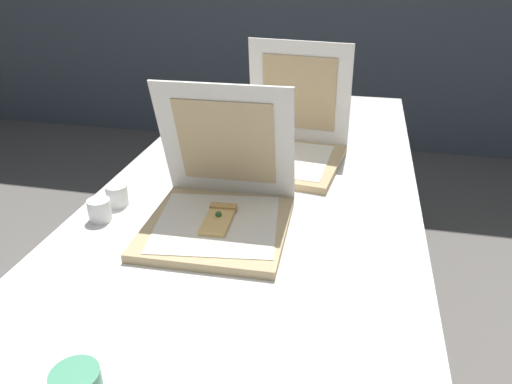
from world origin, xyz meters
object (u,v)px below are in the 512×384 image
napkin_pile (275,377)px  cup_white_near_center (117,195)px  table (260,201)px  pizza_box_middle (288,145)px  cup_white_near_left (100,210)px  cup_white_far (217,132)px  pizza_box_front (219,208)px

napkin_pile → cup_white_near_center: bearing=136.7°
table → pizza_box_middle: size_ratio=5.34×
pizza_box_middle → cup_white_near_center: (-0.40, -0.40, -0.03)m
table → cup_white_near_left: bearing=-142.5°
table → cup_white_far: (-0.23, 0.34, 0.08)m
cup_white_near_center → napkin_pile: size_ratio=0.37×
table → cup_white_far: size_ratio=35.65×
cup_white_near_left → cup_white_far: 0.63m
cup_white_near_left → pizza_box_middle: bearing=49.9°
cup_white_far → cup_white_near_center: bearing=-102.9°
cup_white_near_center → pizza_box_front: bearing=-9.0°
cup_white_near_left → napkin_pile: cup_white_near_left is taller
cup_white_near_center → napkin_pile: bearing=-43.3°
pizza_box_front → pizza_box_middle: 0.46m
table → pizza_box_front: (-0.05, -0.24, 0.10)m
napkin_pile → cup_white_near_left: bearing=142.4°
table → napkin_pile: napkin_pile is taller
pizza_box_front → cup_white_far: bearing=105.5°
pizza_box_front → cup_white_far: 0.60m
pizza_box_middle → cup_white_near_center: 0.56m
cup_white_near_left → cup_white_near_center: bearing=85.9°
table → pizza_box_middle: (0.05, 0.21, 0.10)m
pizza_box_middle → napkin_pile: size_ratio=2.47×
cup_white_near_left → cup_white_near_center: 0.08m
pizza_box_front → cup_white_far: (-0.18, 0.58, -0.02)m
pizza_box_front → napkin_pile: size_ratio=2.28×
pizza_box_middle → cup_white_far: 0.31m
cup_white_far → napkin_pile: cup_white_far is taller
table → cup_white_far: cup_white_far is taller
cup_white_near_center → cup_white_near_left: bearing=-94.1°
cup_white_near_left → cup_white_near_center: size_ratio=1.00×
cup_white_near_left → cup_white_near_center: (0.01, 0.08, 0.00)m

